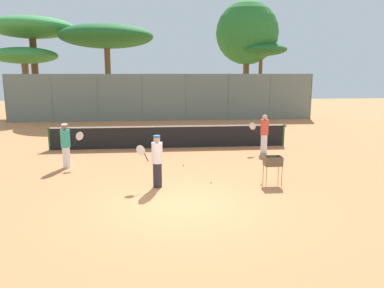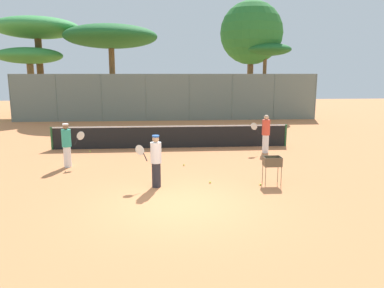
# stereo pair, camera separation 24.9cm
# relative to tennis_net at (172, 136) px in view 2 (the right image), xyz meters

# --- Properties ---
(ground_plane) EXTENTS (80.00, 80.00, 0.00)m
(ground_plane) POSITION_rel_tennis_net_xyz_m (0.00, -7.93, -0.56)
(ground_plane) COLOR #D37F4C
(tennis_net) EXTENTS (11.29, 0.10, 1.07)m
(tennis_net) POSITION_rel_tennis_net_xyz_m (0.00, 0.00, 0.00)
(tennis_net) COLOR #26592D
(tennis_net) RESTS_ON ground_plane
(back_fence) EXTENTS (22.81, 0.08, 3.46)m
(back_fence) POSITION_rel_tennis_net_xyz_m (0.00, 10.41, 1.17)
(back_fence) COLOR slate
(back_fence) RESTS_ON ground_plane
(tree_0) EXTENTS (4.97, 4.97, 9.16)m
(tree_0) POSITION_rel_tennis_net_xyz_m (6.74, 12.72, 6.07)
(tree_0) COLOR brown
(tree_0) RESTS_ON ground_plane
(tree_1) EXTENTS (7.25, 7.25, 7.23)m
(tree_1) POSITION_rel_tennis_net_xyz_m (-4.33, 12.95, 5.72)
(tree_1) COLOR brown
(tree_1) RESTS_ON ground_plane
(tree_2) EXTENTS (4.01, 4.01, 5.83)m
(tree_2) POSITION_rel_tennis_net_xyz_m (7.71, 11.92, 4.70)
(tree_2) COLOR brown
(tree_2) RESTS_ON ground_plane
(tree_3) EXTENTS (5.00, 5.00, 5.47)m
(tree_3) POSITION_rel_tennis_net_xyz_m (-10.63, 12.96, 4.19)
(tree_3) COLOR brown
(tree_3) RESTS_ON ground_plane
(tree_4) EXTENTS (6.83, 6.83, 8.00)m
(tree_4) POSITION_rel_tennis_net_xyz_m (-10.53, 15.04, 6.49)
(tree_4) COLOR brown
(tree_4) RESTS_ON ground_plane
(player_white_outfit) EXTENTS (0.86, 0.45, 1.68)m
(player_white_outfit) POSITION_rel_tennis_net_xyz_m (-4.06, -3.40, 0.31)
(player_white_outfit) COLOR white
(player_white_outfit) RESTS_ON ground_plane
(player_red_cap) EXTENTS (0.87, 0.39, 1.66)m
(player_red_cap) POSITION_rel_tennis_net_xyz_m (-0.65, -6.23, 0.30)
(player_red_cap) COLOR #26262D
(player_red_cap) RESTS_ON ground_plane
(player_yellow_shirt) EXTENTS (0.91, 0.36, 1.72)m
(player_yellow_shirt) POSITION_rel_tennis_net_xyz_m (4.18, -1.46, 0.32)
(player_yellow_shirt) COLOR white
(player_yellow_shirt) RESTS_ON ground_plane
(ball_cart) EXTENTS (0.56, 0.41, 0.91)m
(ball_cart) POSITION_rel_tennis_net_xyz_m (3.08, -6.23, 0.12)
(ball_cart) COLOR brown
(ball_cart) RESTS_ON ground_plane
(tennis_ball_0) EXTENTS (0.07, 0.07, 0.07)m
(tennis_ball_0) POSITION_rel_tennis_net_xyz_m (1.10, -5.97, -0.53)
(tennis_ball_0) COLOR #D1E54C
(tennis_ball_0) RESTS_ON ground_plane
(tennis_ball_1) EXTENTS (0.07, 0.07, 0.07)m
(tennis_ball_1) POSITION_rel_tennis_net_xyz_m (-3.73, -0.71, -0.53)
(tennis_ball_1) COLOR #D1E54C
(tennis_ball_1) RESTS_ON ground_plane
(tennis_ball_2) EXTENTS (0.07, 0.07, 0.07)m
(tennis_ball_2) POSITION_rel_tennis_net_xyz_m (0.38, -3.58, -0.53)
(tennis_ball_2) COLOR #D1E54C
(tennis_ball_2) RESTS_ON ground_plane
(tennis_ball_3) EXTENTS (0.07, 0.07, 0.07)m
(tennis_ball_3) POSITION_rel_tennis_net_xyz_m (2.68, -6.36, -0.53)
(tennis_ball_3) COLOR #D1E54C
(tennis_ball_3) RESTS_ON ground_plane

